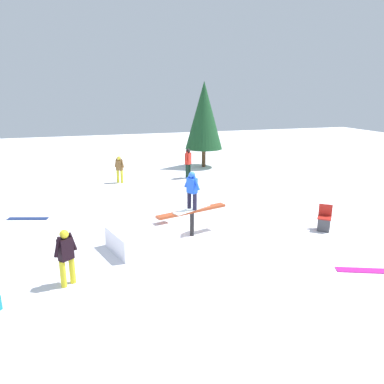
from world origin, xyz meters
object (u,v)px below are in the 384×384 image
(bystander_black, at_px, (66,254))
(loose_snowboard_navy, at_px, (28,219))
(rail_feature, at_px, (192,214))
(folding_chair, at_px, (324,218))
(main_rider_on_rail, at_px, (192,192))
(bystander_brown, at_px, (119,168))
(loose_snowboard_magenta, at_px, (361,270))
(bystander_red, at_px, (188,162))
(pine_tree_near, at_px, (204,116))

(bystander_black, xyz_separation_m, loose_snowboard_navy, (-1.50, 5.60, -0.80))
(rail_feature, relative_size, folding_chair, 2.88)
(loose_snowboard_navy, bearing_deg, bystander_black, -58.15)
(loose_snowboard_navy, bearing_deg, main_rider_on_rail, -15.44)
(rail_feature, bearing_deg, main_rider_on_rail, 0.00)
(bystander_black, distance_m, bystander_brown, 10.58)
(loose_snowboard_navy, bearing_deg, folding_chair, -6.48)
(main_rider_on_rail, bearing_deg, folding_chair, -38.19)
(bystander_black, distance_m, loose_snowboard_magenta, 7.67)
(bystander_red, distance_m, pine_tree_near, 3.96)
(rail_feature, height_order, loose_snowboard_magenta, rail_feature)
(rail_feature, xyz_separation_m, bystander_black, (-3.89, -2.19, 0.05))
(rail_feature, xyz_separation_m, loose_snowboard_navy, (-5.39, 3.40, -0.75))
(loose_snowboard_navy, height_order, folding_chair, folding_chair)
(bystander_brown, relative_size, loose_snowboard_navy, 0.94)
(main_rider_on_rail, relative_size, folding_chair, 1.63)
(loose_snowboard_magenta, height_order, folding_chair, folding_chair)
(bystander_black, distance_m, pine_tree_near, 15.41)
(loose_snowboard_navy, relative_size, loose_snowboard_magenta, 1.14)
(rail_feature, distance_m, main_rider_on_rail, 0.75)
(rail_feature, bearing_deg, bystander_red, 57.96)
(bystander_red, relative_size, loose_snowboard_magenta, 1.25)
(main_rider_on_rail, xyz_separation_m, loose_snowboard_magenta, (3.58, -3.74, -1.50))
(bystander_brown, bearing_deg, loose_snowboard_magenta, 155.41)
(bystander_red, bearing_deg, loose_snowboard_navy, 163.54)
(rail_feature, xyz_separation_m, bystander_brown, (-1.40, 8.10, 0.02))
(loose_snowboard_navy, relative_size, pine_tree_near, 0.29)
(rail_feature, distance_m, bystander_brown, 8.22)
(bystander_brown, bearing_deg, folding_chair, 165.98)
(folding_chair, relative_size, pine_tree_near, 0.17)
(main_rider_on_rail, bearing_deg, bystander_brown, 72.39)
(main_rider_on_rail, height_order, bystander_black, main_rider_on_rail)
(bystander_black, bearing_deg, main_rider_on_rail, 173.64)
(bystander_brown, xyz_separation_m, loose_snowboard_magenta, (4.97, -11.84, -0.77))
(loose_snowboard_navy, bearing_deg, pine_tree_near, 54.58)
(loose_snowboard_magenta, bearing_deg, bystander_brown, 135.01)
(bystander_red, height_order, loose_snowboard_navy, bystander_red)
(bystander_brown, relative_size, loose_snowboard_magenta, 1.07)
(folding_chair, bearing_deg, loose_snowboard_magenta, -67.40)
(rail_feature, height_order, bystander_black, bystander_black)
(bystander_red, xyz_separation_m, loose_snowboard_navy, (-7.68, -4.67, -0.90))
(bystander_red, relative_size, loose_snowboard_navy, 1.10)
(main_rider_on_rail, bearing_deg, rail_feature, 0.00)
(bystander_red, bearing_deg, loose_snowboard_magenta, -131.53)
(main_rider_on_rail, height_order, pine_tree_near, pine_tree_near)
(folding_chair, bearing_deg, rail_feature, -150.55)
(main_rider_on_rail, xyz_separation_m, pine_tree_near, (4.12, 10.77, 1.65))
(main_rider_on_rail, height_order, loose_snowboard_navy, main_rider_on_rail)
(pine_tree_near, bearing_deg, bystander_red, -124.08)
(bystander_brown, relative_size, pine_tree_near, 0.27)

